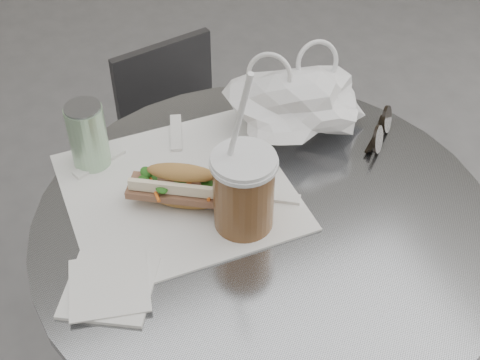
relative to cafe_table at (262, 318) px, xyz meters
name	(u,v)px	position (x,y,z in m)	size (l,w,h in m)	color
cafe_table	(262,318)	(0.00, 0.00, 0.00)	(0.76, 0.76, 0.74)	slate
chair_far	(194,181)	(0.09, 0.59, -0.17)	(0.34, 0.36, 0.65)	#313134
sandwich_paper	(178,191)	(-0.11, 0.12, 0.28)	(0.37, 0.35, 0.00)	white
banh_mi	(184,187)	(-0.11, 0.09, 0.31)	(0.24, 0.20, 0.08)	#AA7840
iced_coffee	(244,191)	(-0.04, 0.01, 0.35)	(0.10, 0.10, 0.30)	brown
sunglasses	(380,131)	(0.28, 0.09, 0.29)	(0.10, 0.09, 0.05)	black
plastic_bag	(297,104)	(0.16, 0.18, 0.33)	(0.24, 0.18, 0.12)	silver
napkin_stack	(109,287)	(-0.27, -0.03, 0.28)	(0.17, 0.17, 0.01)	white
drink_can	(88,136)	(-0.22, 0.25, 0.34)	(0.07, 0.07, 0.13)	#63A862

